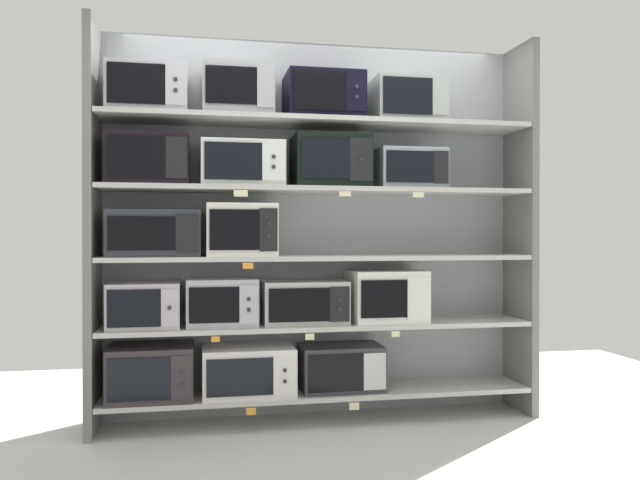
% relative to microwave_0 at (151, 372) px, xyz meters
% --- Properties ---
extents(ground, '(6.75, 6.00, 0.02)m').
position_rel_microwave_0_xyz_m(ground, '(1.06, -1.00, -0.37)').
color(ground, silver).
extents(back_panel, '(2.95, 0.04, 2.51)m').
position_rel_microwave_0_xyz_m(back_panel, '(1.06, 0.23, 0.89)').
color(back_panel, '#9EA3A8').
rests_on(back_panel, ground).
extents(upright_left, '(0.05, 0.42, 2.51)m').
position_rel_microwave_0_xyz_m(upright_left, '(-0.35, 0.00, 0.89)').
color(upright_left, slate).
rests_on(upright_left, ground).
extents(upright_right, '(0.05, 0.42, 2.51)m').
position_rel_microwave_0_xyz_m(upright_right, '(2.47, 0.00, 0.89)').
color(upright_right, slate).
rests_on(upright_right, ground).
extents(shelf_0, '(2.75, 0.42, 0.03)m').
position_rel_microwave_0_xyz_m(shelf_0, '(1.06, 0.00, -0.18)').
color(shelf_0, beige).
rests_on(shelf_0, ground).
extents(microwave_0, '(0.51, 0.43, 0.33)m').
position_rel_microwave_0_xyz_m(microwave_0, '(0.00, 0.00, 0.00)').
color(microwave_0, '#332D2F').
rests_on(microwave_0, shelf_0).
extents(microwave_1, '(0.57, 0.42, 0.30)m').
position_rel_microwave_0_xyz_m(microwave_1, '(0.60, 0.00, -0.01)').
color(microwave_1, white).
rests_on(microwave_1, shelf_0).
extents(microwave_2, '(0.53, 0.34, 0.29)m').
position_rel_microwave_0_xyz_m(microwave_2, '(1.20, -0.00, -0.02)').
color(microwave_2, '#323438').
rests_on(microwave_2, shelf_0).
extents(price_tag_0, '(0.06, 0.00, 0.04)m').
position_rel_microwave_0_xyz_m(price_tag_0, '(0.60, -0.21, -0.22)').
color(price_tag_0, orange).
extents(price_tag_1, '(0.06, 0.00, 0.05)m').
position_rel_microwave_0_xyz_m(price_tag_1, '(1.24, -0.21, -0.22)').
color(price_tag_1, beige).
extents(shelf_1, '(2.75, 0.42, 0.03)m').
position_rel_microwave_0_xyz_m(shelf_1, '(1.06, 0.00, 0.26)').
color(shelf_1, beige).
extents(microwave_3, '(0.43, 0.38, 0.28)m').
position_rel_microwave_0_xyz_m(microwave_3, '(-0.04, -0.00, 0.41)').
color(microwave_3, '#B8B0B9').
rests_on(microwave_3, shelf_1).
extents(microwave_4, '(0.44, 0.36, 0.30)m').
position_rel_microwave_0_xyz_m(microwave_4, '(0.43, 0.00, 0.42)').
color(microwave_4, '#B1B1BC').
rests_on(microwave_4, shelf_1).
extents(microwave_5, '(0.54, 0.34, 0.27)m').
position_rel_microwave_0_xyz_m(microwave_5, '(0.96, 0.00, 0.41)').
color(microwave_5, '#B6B8B6').
rests_on(microwave_5, shelf_1).
extents(microwave_6, '(0.48, 0.41, 0.34)m').
position_rel_microwave_0_xyz_m(microwave_6, '(1.51, 0.00, 0.44)').
color(microwave_6, silver).
rests_on(microwave_6, shelf_1).
extents(price_tag_2, '(0.05, 0.00, 0.03)m').
position_rel_microwave_0_xyz_m(price_tag_2, '(0.39, -0.21, 0.22)').
color(price_tag_2, orange).
extents(price_tag_3, '(0.06, 0.00, 0.04)m').
position_rel_microwave_0_xyz_m(price_tag_3, '(0.96, -0.21, 0.22)').
color(price_tag_3, beige).
extents(price_tag_4, '(0.05, 0.00, 0.04)m').
position_rel_microwave_0_xyz_m(price_tag_4, '(1.51, -0.21, 0.22)').
color(price_tag_4, beige).
extents(shelf_2, '(2.75, 0.42, 0.03)m').
position_rel_microwave_0_xyz_m(shelf_2, '(1.06, 0.00, 0.70)').
color(shelf_2, beige).
extents(microwave_7, '(0.56, 0.39, 0.28)m').
position_rel_microwave_0_xyz_m(microwave_7, '(0.02, 0.00, 0.85)').
color(microwave_7, '#2A2D34').
rests_on(microwave_7, shelf_2).
extents(microwave_8, '(0.43, 0.43, 0.33)m').
position_rel_microwave_0_xyz_m(microwave_8, '(0.55, 0.00, 0.88)').
color(microwave_8, silver).
rests_on(microwave_8, shelf_2).
extents(price_tag_5, '(0.06, 0.00, 0.04)m').
position_rel_microwave_0_xyz_m(price_tag_5, '(0.58, -0.21, 0.66)').
color(price_tag_5, orange).
extents(shelf_3, '(2.75, 0.42, 0.03)m').
position_rel_microwave_0_xyz_m(shelf_3, '(1.06, 0.00, 1.14)').
color(shelf_3, beige).
extents(microwave_9, '(0.49, 0.42, 0.30)m').
position_rel_microwave_0_xyz_m(microwave_9, '(-0.01, -0.00, 1.30)').
color(microwave_9, black).
rests_on(microwave_9, shelf_3).
extents(microwave_10, '(0.52, 0.37, 0.28)m').
position_rel_microwave_0_xyz_m(microwave_10, '(0.56, -0.00, 1.29)').
color(microwave_10, silver).
rests_on(microwave_10, shelf_3).
extents(microwave_11, '(0.48, 0.39, 0.34)m').
position_rel_microwave_0_xyz_m(microwave_11, '(1.13, 0.00, 1.32)').
color(microwave_11, black).
rests_on(microwave_11, shelf_3).
extents(microwave_12, '(0.44, 0.34, 0.26)m').
position_rel_microwave_0_xyz_m(microwave_12, '(1.66, 0.00, 1.28)').
color(microwave_12, '#96A6AE').
rests_on(microwave_12, shelf_3).
extents(price_tag_6, '(0.08, 0.00, 0.04)m').
position_rel_microwave_0_xyz_m(price_tag_6, '(0.54, -0.21, 1.10)').
color(price_tag_6, beige).
extents(price_tag_7, '(0.07, 0.00, 0.03)m').
position_rel_microwave_0_xyz_m(price_tag_7, '(1.18, -0.21, 1.10)').
color(price_tag_7, beige).
extents(price_tag_8, '(0.07, 0.00, 0.03)m').
position_rel_microwave_0_xyz_m(price_tag_8, '(1.65, -0.21, 1.10)').
color(price_tag_8, beige).
extents(shelf_4, '(2.75, 0.42, 0.03)m').
position_rel_microwave_0_xyz_m(shelf_4, '(1.06, 0.00, 1.57)').
color(shelf_4, beige).
extents(microwave_13, '(0.48, 0.38, 0.29)m').
position_rel_microwave_0_xyz_m(microwave_13, '(-0.02, -0.00, 1.73)').
color(microwave_13, '#B6B8C0').
rests_on(microwave_13, shelf_4).
extents(microwave_14, '(0.44, 0.38, 0.32)m').
position_rel_microwave_0_xyz_m(microwave_14, '(0.53, 0.00, 1.75)').
color(microwave_14, '#9FA1A4').
rests_on(microwave_14, shelf_4).
extents(microwave_15, '(0.49, 0.41, 0.29)m').
position_rel_microwave_0_xyz_m(microwave_15, '(1.08, -0.00, 1.73)').
color(microwave_15, black).
rests_on(microwave_15, shelf_4).
extents(microwave_16, '(0.47, 0.36, 0.29)m').
position_rel_microwave_0_xyz_m(microwave_16, '(1.65, -0.00, 1.73)').
color(microwave_16, '#9EA5A1').
rests_on(microwave_16, shelf_4).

